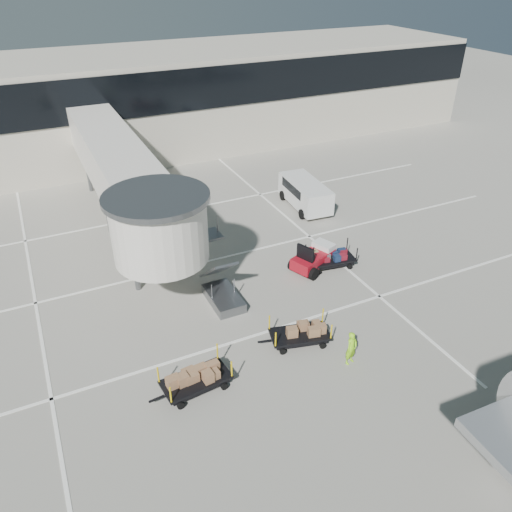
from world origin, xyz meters
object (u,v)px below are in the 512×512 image
object	(u,v)px
box_cart_far	(194,379)
ground_worker	(351,348)
box_cart_near	(298,334)
suitcase_cart	(330,259)
minivan	(304,192)
baggage_tug	(314,258)

from	to	relation	value
box_cart_far	ground_worker	world-z (taller)	ground_worker
ground_worker	box_cart_near	bearing A→B (deg)	106.50
suitcase_cart	minivan	world-z (taller)	minivan
suitcase_cart	ground_worker	size ratio (longest dim) A/B	2.09
baggage_tug	box_cart_near	xyz separation A→B (m)	(-3.87, -5.07, -0.14)
baggage_tug	minivan	world-z (taller)	minivan
box_cart_far	ground_worker	size ratio (longest dim) A/B	2.14
baggage_tug	suitcase_cart	distance (m)	0.95
suitcase_cart	box_cart_near	size ratio (longest dim) A/B	1.01
box_cart_far	minivan	world-z (taller)	minivan
box_cart_near	minivan	size ratio (longest dim) A/B	0.67
suitcase_cart	ground_worker	distance (m)	7.73
box_cart_near	minivan	distance (m)	14.29
box_cart_far	ground_worker	bearing A→B (deg)	-18.15
baggage_tug	minivan	size ratio (longest dim) A/B	0.59
baggage_tug	ground_worker	bearing A→B (deg)	-131.02
suitcase_cart	box_cart_near	world-z (taller)	suitcase_cart
box_cart_near	ground_worker	world-z (taller)	ground_worker
suitcase_cart	box_cart_far	xyz separation A→B (m)	(-9.96, -5.51, 0.07)
box_cart_near	minivan	xyz separation A→B (m)	(7.39, 12.21, 0.60)
baggage_tug	minivan	xyz separation A→B (m)	(3.53, 7.14, 0.46)
box_cart_near	minivan	bearing A→B (deg)	72.50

